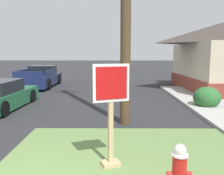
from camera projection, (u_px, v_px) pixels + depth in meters
The scene contains 6 objects.
grass_corner_patch at pixel (131, 164), 5.07m from camera, with size 5.57×4.61×0.08m, color #668447.
fire_hydrant at pixel (179, 175), 3.65m from camera, with size 0.38×0.34×0.93m.
stop_sign at pixel (111, 117), 4.76m from camera, with size 0.71×0.38×2.09m.
manhole_cover at pixel (45, 133), 7.10m from camera, with size 0.70×0.70×0.02m, color black.
pickup_truck_navy at pixel (41, 78), 17.17m from camera, with size 2.20×5.15×1.48m.
shrub_by_curb at pixel (207, 97), 10.39m from camera, with size 1.16×1.16×0.93m, color #2D6630.
Camera 1 is at (1.49, -3.09, 2.37)m, focal length 38.20 mm.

